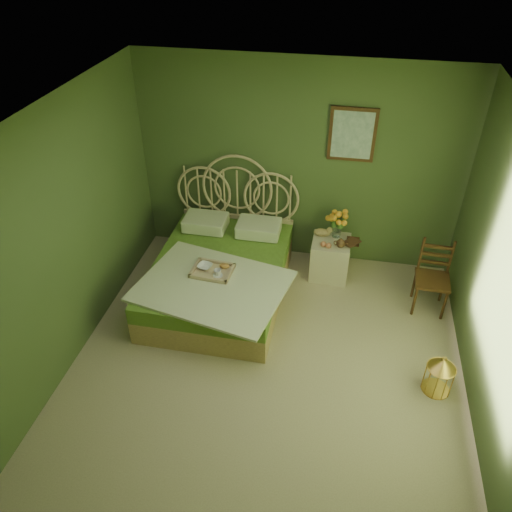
% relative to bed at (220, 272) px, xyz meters
% --- Properties ---
extents(floor, '(4.50, 4.50, 0.00)m').
position_rel_bed_xyz_m(floor, '(0.76, -1.22, -0.30)').
color(floor, tan).
rests_on(floor, ground).
extents(ceiling, '(4.50, 4.50, 0.00)m').
position_rel_bed_xyz_m(ceiling, '(0.76, -1.22, 2.30)').
color(ceiling, silver).
rests_on(ceiling, wall_back).
extents(wall_back, '(4.00, 0.00, 4.00)m').
position_rel_bed_xyz_m(wall_back, '(0.76, 1.03, 1.00)').
color(wall_back, '#4B6032').
rests_on(wall_back, floor).
extents(wall_left, '(0.00, 4.50, 4.50)m').
position_rel_bed_xyz_m(wall_left, '(-1.24, -1.22, 1.00)').
color(wall_left, '#4B6032').
rests_on(wall_left, floor).
extents(wall_right, '(0.00, 4.50, 4.50)m').
position_rel_bed_xyz_m(wall_right, '(2.76, -1.22, 1.00)').
color(wall_right, '#4B6032').
rests_on(wall_right, floor).
extents(wall_art, '(0.54, 0.04, 0.64)m').
position_rel_bed_xyz_m(wall_art, '(1.37, 1.00, 1.45)').
color(wall_art, '#371F0F').
rests_on(wall_art, wall_back).
extents(bed, '(1.77, 2.24, 1.39)m').
position_rel_bed_xyz_m(bed, '(0.00, 0.00, 0.00)').
color(bed, tan).
rests_on(bed, floor).
extents(nightstand, '(0.47, 0.48, 0.95)m').
position_rel_bed_xyz_m(nightstand, '(1.27, 0.63, 0.04)').
color(nightstand, beige).
rests_on(nightstand, floor).
extents(chair, '(0.40, 0.40, 0.86)m').
position_rel_bed_xyz_m(chair, '(2.46, 0.27, 0.17)').
color(chair, '#371F0F').
rests_on(chair, floor).
extents(birdcage, '(0.27, 0.27, 0.42)m').
position_rel_bed_xyz_m(birdcage, '(2.46, -1.05, -0.10)').
color(birdcage, gold).
rests_on(birdcage, floor).
extents(book_lower, '(0.16, 0.21, 0.02)m').
position_rel_bed_xyz_m(book_lower, '(1.45, 0.64, 0.22)').
color(book_lower, '#381E0F').
rests_on(book_lower, nightstand).
extents(book_upper, '(0.25, 0.26, 0.02)m').
position_rel_bed_xyz_m(book_upper, '(1.45, 0.64, 0.24)').
color(book_upper, '#472819').
rests_on(book_upper, nightstand).
extents(cereal_bowl, '(0.20, 0.20, 0.04)m').
position_rel_bed_xyz_m(cereal_bowl, '(-0.11, -0.24, 0.25)').
color(cereal_bowl, white).
rests_on(cereal_bowl, bed).
extents(coffee_cup, '(0.11, 0.11, 0.08)m').
position_rel_bed_xyz_m(coffee_cup, '(0.07, -0.35, 0.27)').
color(coffee_cup, white).
rests_on(coffee_cup, bed).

